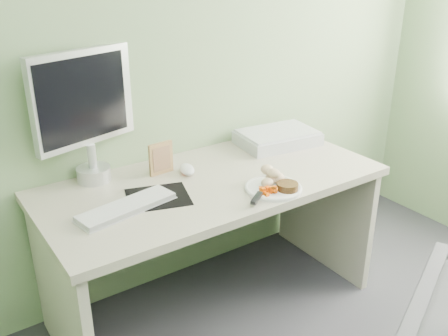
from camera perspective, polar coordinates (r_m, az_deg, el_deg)
wall_back at (r=2.46m, az=-6.39°, el=15.09°), size 3.50×0.00×3.50m
desk at (r=2.41m, az=-1.27°, el=-5.21°), size 1.60×0.75×0.73m
plate at (r=2.23m, az=5.66°, el=-2.32°), size 0.26×0.26×0.01m
steak at (r=2.21m, az=7.25°, el=-2.09°), size 0.12×0.12×0.03m
potato_pile at (r=2.26m, az=5.63°, el=-0.86°), size 0.13×0.11×0.07m
carrot_heap at (r=2.16m, az=5.20°, el=-2.39°), size 0.08×0.07×0.04m
steak_knife at (r=2.13m, az=4.08°, el=-3.00°), size 0.23×0.17×0.02m
mousepad at (r=2.18m, az=-7.56°, el=-3.29°), size 0.32×0.30×0.00m
keyboard at (r=2.09m, az=-11.04°, el=-4.34°), size 0.43×0.20×0.02m
computer_mouse at (r=2.38m, az=-4.24°, el=-0.16°), size 0.10×0.13×0.04m
photo_frame at (r=2.37m, az=-7.22°, el=1.11°), size 0.13×0.03×0.16m
eyedrop_bottle at (r=2.52m, az=-6.27°, el=1.38°), size 0.02×0.02×0.07m
scanner at (r=2.75m, az=6.12°, el=3.39°), size 0.45×0.33×0.07m
monitor at (r=2.29m, az=-15.62°, el=6.47°), size 0.49×0.19×0.60m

